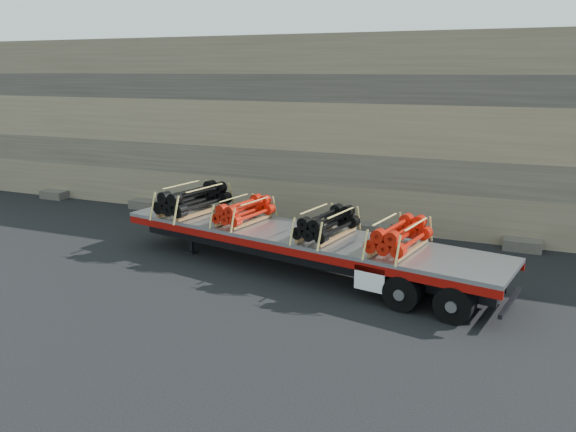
% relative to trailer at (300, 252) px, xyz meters
% --- Properties ---
extents(ground, '(120.00, 120.00, 0.00)m').
position_rel_trailer_xyz_m(ground, '(-0.99, -0.05, -0.59)').
color(ground, black).
rests_on(ground, ground).
extents(rock_wall, '(44.00, 3.00, 7.00)m').
position_rel_trailer_xyz_m(rock_wall, '(-0.99, 6.45, 2.91)').
color(rock_wall, '#7A6B54').
rests_on(rock_wall, ground).
extents(trailer, '(12.09, 4.46, 1.19)m').
position_rel_trailer_xyz_m(trailer, '(0.00, 0.00, 0.00)').
color(trailer, '#9C9FA4').
rests_on(trailer, ground).
extents(bundle_front, '(1.66, 2.63, 0.87)m').
position_rel_trailer_xyz_m(bundle_front, '(-4.05, 0.77, 1.03)').
color(bundle_front, black).
rests_on(bundle_front, trailer).
extents(bundle_midfront, '(1.33, 2.10, 0.69)m').
position_rel_trailer_xyz_m(bundle_midfront, '(-2.01, 0.38, 0.94)').
color(bundle_midfront, '#B61709').
rests_on(bundle_midfront, trailer).
extents(bundle_midrear, '(1.41, 2.23, 0.74)m').
position_rel_trailer_xyz_m(bundle_midrear, '(0.85, -0.16, 0.96)').
color(bundle_midrear, black).
rests_on(bundle_midrear, trailer).
extents(bundle_rear, '(1.42, 2.26, 0.75)m').
position_rel_trailer_xyz_m(bundle_rear, '(2.98, -0.57, 0.97)').
color(bundle_rear, '#B61709').
rests_on(bundle_rear, trailer).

